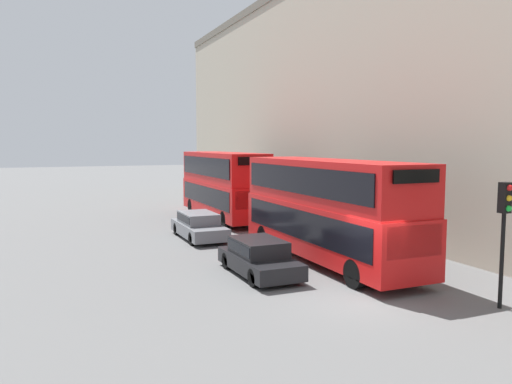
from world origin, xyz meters
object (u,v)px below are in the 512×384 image
at_px(bus_leading, 327,206).
at_px(bus_second_in_queue, 223,183).
at_px(car_dark_sedan, 259,256).
at_px(pedestrian, 312,220).
at_px(traffic_light, 504,218).
at_px(car_hatchback, 199,225).

height_order(bus_leading, bus_second_in_queue, bus_second_in_queue).
height_order(bus_second_in_queue, car_dark_sedan, bus_second_in_queue).
xyz_separation_m(bus_leading, bus_second_in_queue, (0.00, 12.77, 0.04)).
distance_m(bus_leading, pedestrian, 6.66).
bearing_deg(traffic_light, bus_leading, 103.02).
xyz_separation_m(car_dark_sedan, car_hatchback, (-0.00, 7.75, 0.00)).
relative_size(car_dark_sedan, traffic_light, 1.12).
relative_size(bus_leading, bus_second_in_queue, 1.05).
bearing_deg(car_dark_sedan, pedestrian, 47.92).
relative_size(car_dark_sedan, pedestrian, 2.70).
relative_size(bus_leading, car_dark_sedan, 2.53).
bearing_deg(car_hatchback, car_dark_sedan, -90.00).
distance_m(bus_leading, traffic_light, 7.36).
distance_m(bus_second_in_queue, pedestrian, 7.58).
bearing_deg(bus_leading, car_hatchback, 116.21).
bearing_deg(car_dark_sedan, car_hatchback, 90.00).
relative_size(car_dark_sedan, car_hatchback, 0.91).
height_order(bus_second_in_queue, car_hatchback, bus_second_in_queue).
xyz_separation_m(car_dark_sedan, traffic_light, (5.06, -6.32, 1.99)).
height_order(car_hatchback, pedestrian, pedestrian).
height_order(car_hatchback, traffic_light, traffic_light).
bearing_deg(bus_leading, car_dark_sedan, -166.03).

